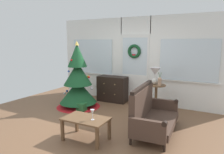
{
  "coord_description": "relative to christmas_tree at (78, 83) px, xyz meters",
  "views": [
    {
      "loc": [
        2.44,
        -3.77,
        1.84
      ],
      "look_at": [
        0.05,
        0.55,
        1.0
      ],
      "focal_mm": 33.67,
      "sensor_mm": 36.0,
      "label": 1
    }
  ],
  "objects": [
    {
      "name": "ground_plane",
      "position": [
        1.2,
        -0.83,
        -0.68
      ],
      "size": [
        6.76,
        6.76,
        0.0
      ],
      "primitive_type": "plane",
      "color": "brown"
    },
    {
      "name": "back_wall_with_door",
      "position": [
        1.2,
        1.26,
        0.6
      ],
      "size": [
        5.2,
        0.19,
        2.55
      ],
      "color": "white",
      "rests_on": "ground"
    },
    {
      "name": "christmas_tree",
      "position": [
        0.0,
        0.0,
        0.0
      ],
      "size": [
        1.23,
        1.23,
        1.85
      ],
      "color": "#4C331E",
      "rests_on": "ground"
    },
    {
      "name": "dresser_cabinet",
      "position": [
        0.58,
        0.96,
        -0.29
      ],
      "size": [
        0.92,
        0.48,
        0.78
      ],
      "color": "black",
      "rests_on": "ground"
    },
    {
      "name": "settee_sofa",
      "position": [
        2.35,
        -0.64,
        -0.3
      ],
      "size": [
        0.83,
        1.55,
        0.96
      ],
      "color": "black",
      "rests_on": "ground"
    },
    {
      "name": "side_table",
      "position": [
        2.07,
        0.61,
        -0.16
      ],
      "size": [
        0.5,
        0.48,
        0.74
      ],
      "color": "brown",
      "rests_on": "ground"
    },
    {
      "name": "table_lamp",
      "position": [
        2.01,
        0.65,
        0.34
      ],
      "size": [
        0.28,
        0.28,
        0.44
      ],
      "color": "silver",
      "rests_on": "side_table"
    },
    {
      "name": "flower_vase",
      "position": [
        2.17,
        0.55,
        0.17
      ],
      "size": [
        0.11,
        0.1,
        0.35
      ],
      "color": "tan",
      "rests_on": "side_table"
    },
    {
      "name": "coffee_table",
      "position": [
        1.4,
        -1.57,
        -0.32
      ],
      "size": [
        0.85,
        0.54,
        0.43
      ],
      "color": "brown",
      "rests_on": "ground"
    },
    {
      "name": "wine_glass",
      "position": [
        1.57,
        -1.58,
        -0.11
      ],
      "size": [
        0.08,
        0.08,
        0.2
      ],
      "color": "silver",
      "rests_on": "coffee_table"
    },
    {
      "name": "gift_box",
      "position": [
        0.33,
        -0.28,
        -0.57
      ],
      "size": [
        0.22,
        0.2,
        0.22
      ],
      "primitive_type": "cube",
      "color": "#266633",
      "rests_on": "ground"
    }
  ]
}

